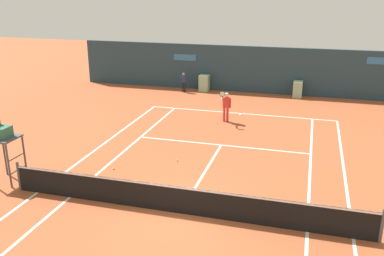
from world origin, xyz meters
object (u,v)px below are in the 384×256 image
at_px(umpire_chair, 3,137).
at_px(tennis_ball_mid_court, 177,160).
at_px(tennis_ball_near_service_line, 114,169).
at_px(ball_kid_centre_post, 184,81).
at_px(player_on_baseline, 226,105).
at_px(tennis_ball_by_sideline, 217,122).

height_order(umpire_chair, tennis_ball_mid_court, umpire_chair).
bearing_deg(tennis_ball_near_service_line, tennis_ball_mid_court, 34.53).
xyz_separation_m(umpire_chair, ball_kid_centre_post, (2.25, 15.23, -0.97)).
height_order(tennis_ball_mid_court, tennis_ball_near_service_line, same).
distance_m(tennis_ball_mid_court, tennis_ball_near_service_line, 2.66).
distance_m(player_on_baseline, tennis_ball_near_service_line, 8.06).
bearing_deg(player_on_baseline, tennis_ball_by_sideline, 33.22).
distance_m(umpire_chair, ball_kid_centre_post, 15.43).
bearing_deg(tennis_ball_mid_court, tennis_ball_near_service_line, -145.47).
xyz_separation_m(player_on_baseline, ball_kid_centre_post, (-4.13, 5.82, -0.19)).
distance_m(umpire_chair, player_on_baseline, 11.40).
relative_size(player_on_baseline, tennis_ball_by_sideline, 26.71).
height_order(umpire_chair, tennis_ball_by_sideline, umpire_chair).
relative_size(player_on_baseline, tennis_ball_near_service_line, 26.71).
bearing_deg(tennis_ball_near_service_line, umpire_chair, -149.03).
relative_size(ball_kid_centre_post, tennis_ball_near_service_line, 19.65).
distance_m(umpire_chair, tennis_ball_by_sideline, 10.98).
relative_size(umpire_chair, tennis_ball_by_sideline, 37.47).
xyz_separation_m(ball_kid_centre_post, tennis_ball_near_service_line, (1.08, -13.23, -0.74)).
bearing_deg(tennis_ball_near_service_line, tennis_ball_by_sideline, 69.16).
relative_size(tennis_ball_mid_court, tennis_ball_near_service_line, 1.00).
bearing_deg(ball_kid_centre_post, player_on_baseline, 120.05).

